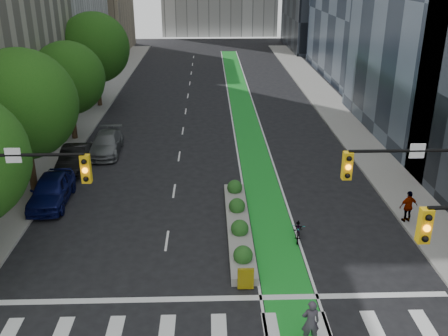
{
  "coord_description": "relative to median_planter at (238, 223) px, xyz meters",
  "views": [
    {
      "loc": [
        -0.29,
        -16.08,
        13.02
      ],
      "look_at": [
        0.48,
        8.34,
        3.0
      ],
      "focal_mm": 40.0,
      "sensor_mm": 36.0,
      "label": 1
    }
  ],
  "objects": [
    {
      "name": "bike_lane_paint",
      "position": [
        1.8,
        22.96,
        -0.37
      ],
      "size": [
        2.2,
        70.0,
        0.01
      ],
      "primitive_type": "cube",
      "color": "#1B9529",
      "rests_on": "ground"
    },
    {
      "name": "parked_car_left_far",
      "position": [
        -9.09,
        11.81,
        0.37
      ],
      "size": [
        2.24,
        5.21,
        1.49
      ],
      "primitive_type": "imported",
      "rotation": [
        0.0,
        0.0,
        0.03
      ],
      "color": "slate",
      "rests_on": "ground"
    },
    {
      "name": "parked_car_left_near",
      "position": [
        -10.7,
        3.5,
        0.49
      ],
      "size": [
        2.21,
        5.11,
        1.72
      ],
      "primitive_type": "imported",
      "rotation": [
        0.0,
        0.0,
        0.04
      ],
      "color": "#0D134E",
      "rests_on": "ground"
    },
    {
      "name": "tree_mid",
      "position": [
        -12.2,
        4.96,
        5.2
      ],
      "size": [
        6.4,
        6.4,
        8.78
      ],
      "color": "black",
      "rests_on": "ground"
    },
    {
      "name": "pedestrian_far",
      "position": [
        9.1,
        0.37,
        0.66
      ],
      "size": [
        1.1,
        0.62,
        1.77
      ],
      "primitive_type": "imported",
      "rotation": [
        0.0,
        0.0,
        3.33
      ],
      "color": "gray",
      "rests_on": "sidewalk_right"
    },
    {
      "name": "sidewalk_left",
      "position": [
        -13.0,
        17.96,
        -0.3
      ],
      "size": [
        3.6,
        90.0,
        0.15
      ],
      "primitive_type": "cube",
      "color": "gray",
      "rests_on": "ground"
    },
    {
      "name": "sidewalk_right",
      "position": [
        10.6,
        17.96,
        -0.3
      ],
      "size": [
        3.6,
        90.0,
        0.15
      ],
      "primitive_type": "cube",
      "color": "gray",
      "rests_on": "ground"
    },
    {
      "name": "tree_far",
      "position": [
        -12.2,
        24.96,
        5.32
      ],
      "size": [
        6.6,
        6.6,
        9.0
      ],
      "color": "black",
      "rests_on": "ground"
    },
    {
      "name": "parked_car_left_mid",
      "position": [
        -10.7,
        8.81,
        0.39
      ],
      "size": [
        1.75,
        4.69,
        1.53
      ],
      "primitive_type": "imported",
      "rotation": [
        0.0,
        0.0,
        0.03
      ],
      "color": "black",
      "rests_on": "ground"
    },
    {
      "name": "median_planter",
      "position": [
        0.0,
        0.0,
        0.0
      ],
      "size": [
        1.2,
        10.26,
        1.1
      ],
      "color": "gray",
      "rests_on": "ground"
    },
    {
      "name": "bicycle",
      "position": [
        3.0,
        -0.94,
        0.12
      ],
      "size": [
        0.99,
        1.95,
        0.98
      ],
      "primitive_type": "imported",
      "rotation": [
        0.0,
        0.0,
        -0.19
      ],
      "color": "gray",
      "rests_on": "ground"
    },
    {
      "name": "ground",
      "position": [
        -1.2,
        -7.04,
        -0.37
      ],
      "size": [
        160.0,
        160.0,
        0.0
      ],
      "primitive_type": "plane",
      "color": "black",
      "rests_on": "ground"
    },
    {
      "name": "cyclist",
      "position": [
        2.13,
        -8.53,
        0.55
      ],
      "size": [
        0.68,
        0.45,
        1.83
      ],
      "primitive_type": "imported",
      "rotation": [
        0.0,
        0.0,
        3.16
      ],
      "color": "#3D3843",
      "rests_on": "ground"
    },
    {
      "name": "tree_midfar",
      "position": [
        -12.2,
        14.96,
        4.57
      ],
      "size": [
        5.6,
        5.6,
        7.76
      ],
      "color": "black",
      "rests_on": "ground"
    }
  ]
}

